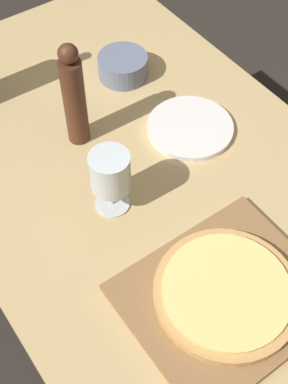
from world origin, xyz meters
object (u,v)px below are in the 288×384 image
pizza (226,292)px  wine_glass (110,174)px  pepper_mill (74,97)px  small_bowl (123,66)px

pizza → wine_glass: 0.32m
wine_glass → pizza: bearing=-80.7°
pizza → pepper_mill: (-0.01, 0.51, 0.10)m
pizza → small_bowl: (0.20, 0.63, -0.00)m
pepper_mill → wine_glass: size_ratio=1.74×
pizza → wine_glass: (-0.05, 0.31, 0.07)m
pizza → pepper_mill: bearing=90.7°
wine_glass → pepper_mill: bearing=78.1°
wine_glass → small_bowl: 0.42m
small_bowl → wine_glass: bearing=-127.2°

